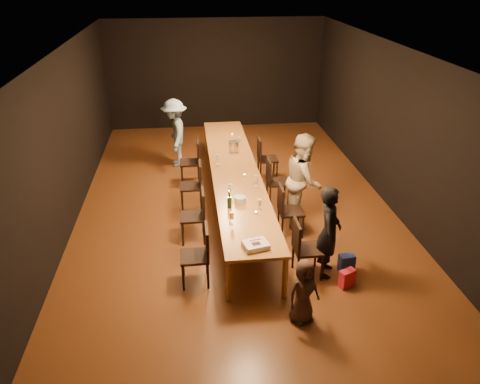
{
  "coord_description": "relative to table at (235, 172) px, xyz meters",
  "views": [
    {
      "loc": [
        -0.85,
        -8.15,
        4.33
      ],
      "look_at": [
        -0.07,
        -1.46,
        1.0
      ],
      "focal_mm": 35.0,
      "sensor_mm": 36.0,
      "label": 1
    }
  ],
  "objects": [
    {
      "name": "chair_right_1",
      "position": [
        0.85,
        -1.2,
        -0.24
      ],
      "size": [
        0.42,
        0.42,
        0.93
      ],
      "primitive_type": null,
      "rotation": [
        0.0,
        0.0,
        -1.57
      ],
      "color": "black",
      "rests_on": "ground"
    },
    {
      "name": "room_shell",
      "position": [
        0.0,
        0.0,
        1.38
      ],
      "size": [
        6.04,
        10.04,
        3.02
      ],
      "color": "black",
      "rests_on": "ground"
    },
    {
      "name": "champagne_bottle",
      "position": [
        -0.25,
        -1.51,
        0.2
      ],
      "size": [
        0.09,
        0.09,
        0.31
      ],
      "primitive_type": null,
      "rotation": [
        0.0,
        0.0,
        -0.34
      ],
      "color": "black",
      "rests_on": "table"
    },
    {
      "name": "birthday_cake",
      "position": [
        0.0,
        -2.72,
        0.09
      ],
      "size": [
        0.39,
        0.34,
        0.08
      ],
      "rotation": [
        0.0,
        0.0,
        0.24
      ],
      "color": "white",
      "rests_on": "table"
    },
    {
      "name": "chair_right_0",
      "position": [
        0.85,
        -2.4,
        -0.24
      ],
      "size": [
        0.42,
        0.42,
        0.93
      ],
      "primitive_type": null,
      "rotation": [
        0.0,
        0.0,
        -1.57
      ],
      "color": "black",
      "rests_on": "ground"
    },
    {
      "name": "tealight_far",
      "position": [
        0.15,
        1.98,
        0.06
      ],
      "size": [
        0.05,
        0.05,
        0.03
      ],
      "primitive_type": "cylinder",
      "color": "#B2B7B2",
      "rests_on": "table"
    },
    {
      "name": "table",
      "position": [
        0.0,
        0.0,
        0.0
      ],
      "size": [
        0.9,
        6.0,
        0.75
      ],
      "color": "brown",
      "rests_on": "ground"
    },
    {
      "name": "wineglass_3",
      "position": [
        0.29,
        -0.75,
        0.15
      ],
      "size": [
        0.06,
        0.06,
        0.21
      ],
      "primitive_type": null,
      "color": "beige",
      "rests_on": "table"
    },
    {
      "name": "wineglass_2",
      "position": [
        -0.19,
        -1.05,
        0.15
      ],
      "size": [
        0.06,
        0.06,
        0.21
      ],
      "primitive_type": null,
      "color": "silver",
      "rests_on": "table"
    },
    {
      "name": "ground",
      "position": [
        0.0,
        0.0,
        -0.7
      ],
      "size": [
        10.0,
        10.0,
        0.0
      ],
      "primitive_type": "plane",
      "color": "#482D12",
      "rests_on": "ground"
    },
    {
      "name": "plate_stack",
      "position": [
        -0.06,
        -1.35,
        0.1
      ],
      "size": [
        0.22,
        0.22,
        0.11
      ],
      "primitive_type": "cylinder",
      "rotation": [
        0.0,
        0.0,
        0.15
      ],
      "color": "silver",
      "rests_on": "table"
    },
    {
      "name": "child",
      "position": [
        0.54,
        -3.39,
        -0.24
      ],
      "size": [
        0.53,
        0.44,
        0.93
      ],
      "primitive_type": "imported",
      "rotation": [
        0.0,
        0.0,
        0.38
      ],
      "color": "#3F2C23",
      "rests_on": "ground"
    },
    {
      "name": "man_blue",
      "position": [
        -1.15,
        2.2,
        0.08
      ],
      "size": [
        0.65,
        1.05,
        1.57
      ],
      "primitive_type": "imported",
      "rotation": [
        0.0,
        0.0,
        -1.5
      ],
      "color": "#7CA2C0",
      "rests_on": "ground"
    },
    {
      "name": "chair_left_2",
      "position": [
        -0.85,
        0.0,
        -0.24
      ],
      "size": [
        0.42,
        0.42,
        0.93
      ],
      "primitive_type": null,
      "rotation": [
        0.0,
        0.0,
        1.57
      ],
      "color": "black",
      "rests_on": "ground"
    },
    {
      "name": "gift_bag_red",
      "position": [
        1.37,
        -2.77,
        -0.56
      ],
      "size": [
        0.27,
        0.21,
        0.28
      ],
      "primitive_type": "cube",
      "rotation": [
        0.0,
        0.0,
        0.41
      ],
      "color": "red",
      "rests_on": "ground"
    },
    {
      "name": "chair_right_2",
      "position": [
        0.85,
        0.0,
        -0.24
      ],
      "size": [
        0.42,
        0.42,
        0.93
      ],
      "primitive_type": null,
      "rotation": [
        0.0,
        0.0,
        -1.57
      ],
      "color": "black",
      "rests_on": "ground"
    },
    {
      "name": "chair_left_3",
      "position": [
        -0.85,
        1.2,
        -0.24
      ],
      "size": [
        0.42,
        0.42,
        0.93
      ],
      "primitive_type": null,
      "rotation": [
        0.0,
        0.0,
        1.57
      ],
      "color": "black",
      "rests_on": "ground"
    },
    {
      "name": "chair_left_0",
      "position": [
        -0.85,
        -2.4,
        -0.24
      ],
      "size": [
        0.42,
        0.42,
        0.93
      ],
      "primitive_type": null,
      "rotation": [
        0.0,
        0.0,
        1.57
      ],
      "color": "black",
      "rests_on": "ground"
    },
    {
      "name": "tealight_near",
      "position": [
        0.15,
        -1.75,
        0.06
      ],
      "size": [
        0.05,
        0.05,
        0.03
      ],
      "primitive_type": "cylinder",
      "color": "#B2B7B2",
      "rests_on": "table"
    },
    {
      "name": "gift_bag_blue",
      "position": [
        1.48,
        -2.4,
        -0.56
      ],
      "size": [
        0.25,
        0.18,
        0.29
      ],
      "primitive_type": "cube",
      "rotation": [
        0.0,
        0.0,
        0.1
      ],
      "color": "#2945B5",
      "rests_on": "ground"
    },
    {
      "name": "wineglass_4",
      "position": [
        -0.3,
        0.33,
        0.15
      ],
      "size": [
        0.06,
        0.06,
        0.21
      ],
      "primitive_type": null,
      "color": "silver",
      "rests_on": "table"
    },
    {
      "name": "wineglass_0",
      "position": [
        -0.26,
        -2.04,
        0.15
      ],
      "size": [
        0.06,
        0.06,
        0.21
      ],
      "primitive_type": null,
      "color": "beige",
      "rests_on": "table"
    },
    {
      "name": "tealight_mid",
      "position": [
        0.15,
        -0.29,
        0.06
      ],
      "size": [
        0.05,
        0.05,
        0.03
      ],
      "primitive_type": "cylinder",
      "color": "#B2B7B2",
      "rests_on": "table"
    },
    {
      "name": "wineglass_5",
      "position": [
        0.23,
        1.28,
        0.15
      ],
      "size": [
        0.06,
        0.06,
        0.21
      ],
      "primitive_type": null,
      "color": "silver",
      "rests_on": "table"
    },
    {
      "name": "wineglass_1",
      "position": [
        0.22,
        -1.67,
        0.15
      ],
      "size": [
        0.06,
        0.06,
        0.21
      ],
      "primitive_type": null,
      "color": "beige",
      "rests_on": "table"
    },
    {
      "name": "woman_birthday",
      "position": [
        1.15,
        -2.39,
        0.03
      ],
      "size": [
        0.5,
        0.62,
        1.46
      ],
      "primitive_type": "imported",
      "rotation": [
        0.0,
        0.0,
        1.25
      ],
      "color": "black",
      "rests_on": "ground"
    },
    {
      "name": "ice_bucket",
      "position": [
        0.08,
        0.96,
        0.16
      ],
      "size": [
        0.21,
        0.21,
        0.23
      ],
      "primitive_type": "cylinder",
      "rotation": [
        0.0,
        0.0,
        0.01
      ],
      "color": "silver",
      "rests_on": "table"
    },
    {
      "name": "chair_left_1",
      "position": [
        -0.85,
        -1.2,
        -0.24
      ],
      "size": [
        0.42,
        0.42,
        0.93
      ],
      "primitive_type": null,
      "rotation": [
        0.0,
        0.0,
        1.57
      ],
      "color": "black",
      "rests_on": "ground"
    },
    {
      "name": "chair_right_3",
      "position": [
        0.85,
        1.2,
        -0.24
      ],
      "size": [
        0.42,
        0.42,
        0.93
      ],
      "primitive_type": null,
      "rotation": [
        0.0,
        0.0,
        -1.57
      ],
      "color": "black",
      "rests_on": "ground"
    },
    {
      "name": "woman_tan",
      "position": [
        1.15,
        -0.79,
        0.15
      ],
      "size": [
        0.83,
        0.96,
        1.69
      ],
      "primitive_type": "imported",
      "rotation": [
        0.0,
        0.0,
        1.31
      ],
      "color": "beige",
      "rests_on": "ground"
    }
  ]
}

